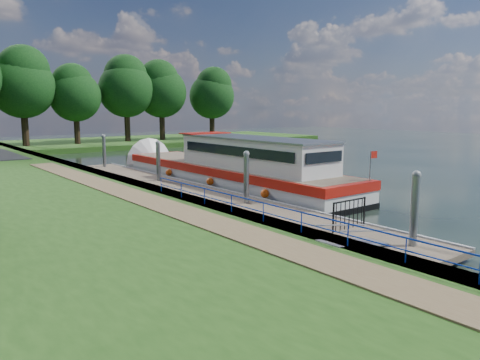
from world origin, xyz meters
TOP-DOWN VIEW (x-y plane):
  - ground at (0.00, 0.00)m, footprint 160.00×160.00m
  - bank_edge at (-2.55, 15.00)m, footprint 1.10×90.00m
  - far_bank at (12.00, 52.00)m, footprint 60.00×18.00m
  - footpath at (-4.40, 8.00)m, footprint 1.60×40.00m
  - blue_fence at (-2.75, 3.00)m, footprint 0.04×18.04m
  - pontoon at (0.00, 13.00)m, footprint 2.50×30.00m
  - mooring_piles at (0.00, 13.00)m, footprint 0.30×27.30m
  - gangway at (-1.85, 0.50)m, footprint 2.58×1.00m
  - gate_panel at (-0.00, 2.20)m, footprint 1.85×0.05m
  - barge at (3.60, 15.26)m, footprint 4.36×21.15m
  - horizon_trees at (-1.61, 48.68)m, footprint 54.38×10.03m

SIDE VIEW (x-z plane):
  - ground at x=0.00m, z-range 0.00..0.00m
  - pontoon at x=0.00m, z-range -0.10..0.46m
  - far_bank at x=12.00m, z-range 0.00..0.60m
  - bank_edge at x=-2.55m, z-range 0.00..0.78m
  - gangway at x=-1.85m, z-range 0.16..1.09m
  - footpath at x=-4.40m, z-range 0.78..0.83m
  - barge at x=3.60m, z-range -1.30..3.48m
  - gate_panel at x=0.00m, z-range 0.57..1.72m
  - mooring_piles at x=0.00m, z-range -0.50..3.05m
  - blue_fence at x=-2.75m, z-range 0.95..1.67m
  - horizon_trees at x=-1.61m, z-range 1.51..14.38m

